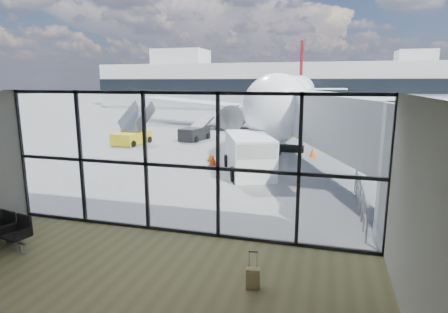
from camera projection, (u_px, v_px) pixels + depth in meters
The scene contains 22 objects.
ground at pixel (295, 118), 49.76m from camera, with size 220.00×220.00×0.00m, color slate.
lounge_shell at pixel (83, 198), 6.96m from camera, with size 12.02×8.01×4.51m.
glass_curtain_wall at pixel (181, 165), 11.57m from camera, with size 12.10×0.12×4.50m.
jet_bridge at pixel (341, 127), 16.84m from camera, with size 8.00×16.50×4.33m.
apron_railing at pixel (361, 194), 13.69m from camera, with size 0.06×5.46×1.11m.
far_terminal at pixel (303, 84), 69.82m from camera, with size 80.00×12.20×11.00m.
tree_0 at pixel (121, 82), 90.98m from camera, with size 4.95×4.95×7.12m.
tree_1 at pixel (143, 79), 89.26m from camera, with size 5.61×5.61×8.07m.
tree_2 at pixel (166, 76), 87.55m from camera, with size 6.27×6.27×9.03m.
tree_3 at pixel (190, 82), 86.20m from camera, with size 4.95×4.95×7.12m.
tree_4 at pixel (215, 79), 84.49m from camera, with size 5.61×5.61×8.07m.
tree_5 at pixel (241, 76), 82.77m from camera, with size 6.27×6.27×9.03m.
seating_row at pixel (4, 226), 11.11m from camera, with size 2.23×1.10×0.99m.
backpack at pixel (12, 236), 11.30m from camera, with size 0.32×0.31×0.42m.
suitcase at pixel (253, 278), 8.72m from camera, with size 0.36×0.28×0.89m.
airliner at pixel (294, 97), 38.84m from camera, with size 35.05×40.59×10.45m.
service_van at pixel (250, 154), 19.53m from camera, with size 3.58×5.09×2.03m.
belt_loader at pixel (195, 133), 30.90m from camera, with size 2.00×4.12×1.82m.
mobile_stairs at pixel (132, 136), 28.98m from camera, with size 2.23×3.82×2.58m.
traffic_cone_a at pixel (213, 160), 21.66m from camera, with size 0.45×0.45×0.65m.
traffic_cone_b at pixel (210, 157), 22.80m from camera, with size 0.38×0.38×0.54m.
traffic_cone_c at pixel (313, 152), 23.99m from camera, with size 0.43×0.43×0.62m.
Camera 1 is at (4.34, -10.51, 4.78)m, focal length 30.00 mm.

